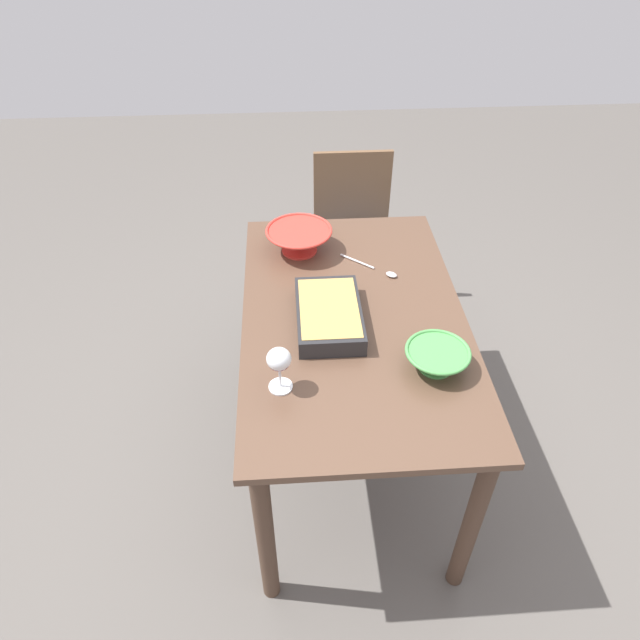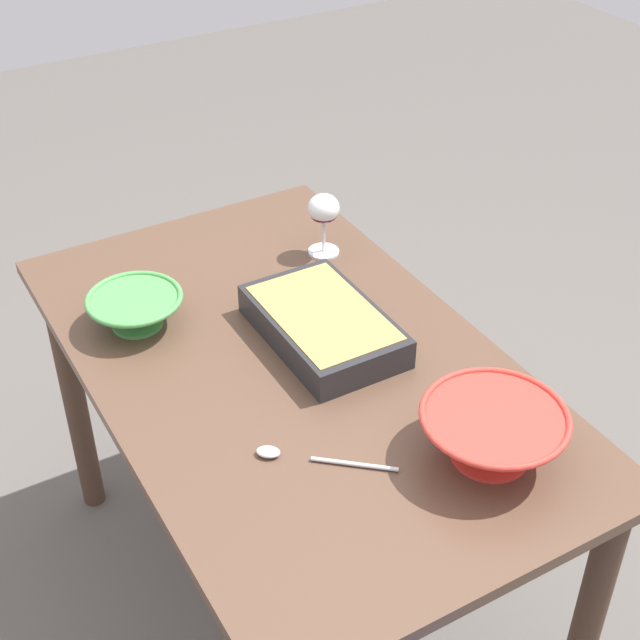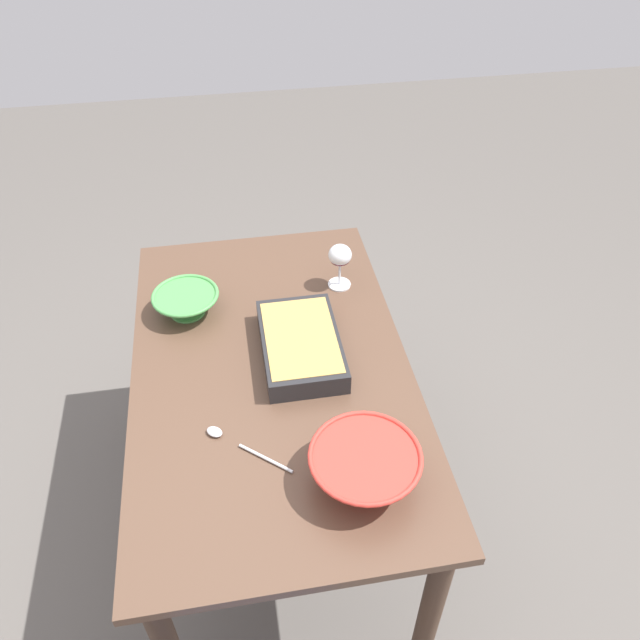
{
  "view_description": "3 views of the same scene",
  "coord_description": "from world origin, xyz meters",
  "px_view_note": "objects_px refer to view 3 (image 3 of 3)",
  "views": [
    {
      "loc": [
        -1.53,
        0.22,
        2.08
      ],
      "look_at": [
        -0.1,
        0.13,
        0.84
      ],
      "focal_mm": 32.04,
      "sensor_mm": 36.0,
      "label": 1
    },
    {
      "loc": [
        1.31,
        -0.69,
        1.96
      ],
      "look_at": [
        -0.06,
        0.1,
        0.81
      ],
      "focal_mm": 52.21,
      "sensor_mm": 36.0,
      "label": 2
    },
    {
      "loc": [
        1.24,
        -0.07,
        2.06
      ],
      "look_at": [
        -0.08,
        0.16,
        0.86
      ],
      "focal_mm": 34.97,
      "sensor_mm": 36.0,
      "label": 3
    }
  ],
  "objects_px": {
    "mixing_bowl": "(365,466)",
    "small_bowl": "(186,302)",
    "serving_spoon": "(232,441)",
    "casserole_dish": "(301,344)",
    "wine_glass": "(340,258)",
    "dining_table": "(273,394)"
  },
  "relations": [
    {
      "from": "wine_glass",
      "to": "serving_spoon",
      "type": "relative_size",
      "value": 0.74
    },
    {
      "from": "casserole_dish",
      "to": "serving_spoon",
      "type": "distance_m",
      "value": 0.36
    },
    {
      "from": "serving_spoon",
      "to": "wine_glass",
      "type": "bearing_deg",
      "value": 146.27
    },
    {
      "from": "casserole_dish",
      "to": "small_bowl",
      "type": "xyz_separation_m",
      "value": [
        -0.24,
        -0.32,
        0.0
      ]
    },
    {
      "from": "mixing_bowl",
      "to": "small_bowl",
      "type": "distance_m",
      "value": 0.8
    },
    {
      "from": "casserole_dish",
      "to": "mixing_bowl",
      "type": "distance_m",
      "value": 0.46
    },
    {
      "from": "small_bowl",
      "to": "dining_table",
      "type": "bearing_deg",
      "value": 39.88
    },
    {
      "from": "serving_spoon",
      "to": "mixing_bowl",
      "type": "bearing_deg",
      "value": 61.61
    },
    {
      "from": "mixing_bowl",
      "to": "small_bowl",
      "type": "xyz_separation_m",
      "value": [
        -0.69,
        -0.41,
        -0.01
      ]
    },
    {
      "from": "dining_table",
      "to": "casserole_dish",
      "type": "bearing_deg",
      "value": 110.89
    },
    {
      "from": "small_bowl",
      "to": "mixing_bowl",
      "type": "bearing_deg",
      "value": 30.42
    },
    {
      "from": "wine_glass",
      "to": "casserole_dish",
      "type": "bearing_deg",
      "value": -30.13
    },
    {
      "from": "wine_glass",
      "to": "small_bowl",
      "type": "distance_m",
      "value": 0.5
    },
    {
      "from": "serving_spoon",
      "to": "casserole_dish",
      "type": "bearing_deg",
      "value": 142.88
    },
    {
      "from": "small_bowl",
      "to": "serving_spoon",
      "type": "relative_size",
      "value": 0.98
    },
    {
      "from": "casserole_dish",
      "to": "serving_spoon",
      "type": "height_order",
      "value": "casserole_dish"
    },
    {
      "from": "casserole_dish",
      "to": "small_bowl",
      "type": "distance_m",
      "value": 0.4
    },
    {
      "from": "mixing_bowl",
      "to": "wine_glass",
      "type": "bearing_deg",
      "value": 173.4
    },
    {
      "from": "wine_glass",
      "to": "dining_table",
      "type": "bearing_deg",
      "value": -38.53
    },
    {
      "from": "casserole_dish",
      "to": "serving_spoon",
      "type": "bearing_deg",
      "value": -37.12
    },
    {
      "from": "dining_table",
      "to": "mixing_bowl",
      "type": "distance_m",
      "value": 0.49
    },
    {
      "from": "wine_glass",
      "to": "mixing_bowl",
      "type": "bearing_deg",
      "value": -6.6
    }
  ]
}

